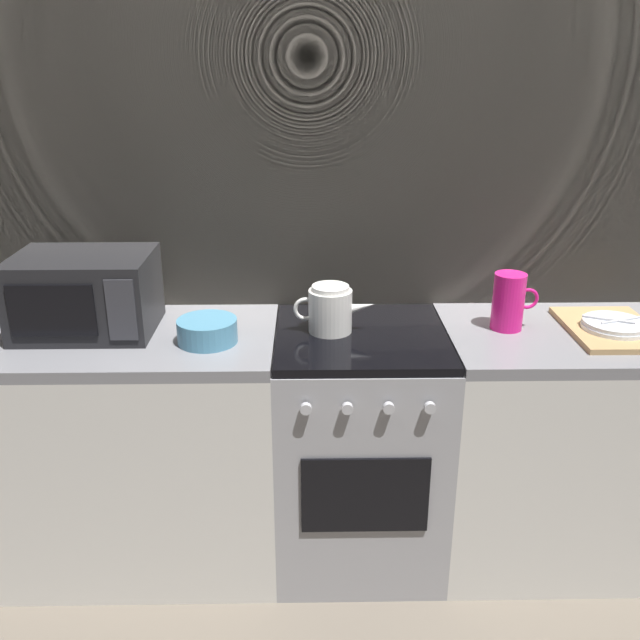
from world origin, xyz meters
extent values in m
plane|color=#6B6054|center=(0.00, 0.00, 0.00)|extent=(8.00, 8.00, 0.00)
cube|color=#A39989|center=(0.00, 0.33, 1.20)|extent=(3.60, 0.05, 2.40)
cube|color=beige|center=(0.00, 0.30, 1.20)|extent=(3.58, 0.01, 2.39)
cube|color=silver|center=(-0.90, 0.00, 0.43)|extent=(1.20, 0.60, 0.86)
cube|color=gray|center=(-0.90, 0.00, 0.88)|extent=(1.20, 0.60, 0.04)
cube|color=#9E9EA3|center=(0.00, 0.00, 0.43)|extent=(0.60, 0.60, 0.87)
cube|color=black|center=(0.00, 0.00, 0.89)|extent=(0.59, 0.59, 0.03)
cube|color=black|center=(0.00, -0.30, 0.45)|extent=(0.42, 0.01, 0.28)
cylinder|color=#B7B7BC|center=(-0.19, -0.32, 0.78)|extent=(0.04, 0.02, 0.04)
cylinder|color=#B7B7BC|center=(-0.06, -0.32, 0.78)|extent=(0.04, 0.02, 0.04)
cylinder|color=#B7B7BC|center=(0.06, -0.32, 0.78)|extent=(0.04, 0.02, 0.04)
cylinder|color=#B7B7BC|center=(0.19, -0.32, 0.78)|extent=(0.04, 0.02, 0.04)
cube|color=silver|center=(0.90, 0.00, 0.43)|extent=(1.20, 0.60, 0.86)
cube|color=gray|center=(0.90, 0.00, 0.88)|extent=(1.20, 0.60, 0.04)
cube|color=black|center=(-0.95, 0.05, 1.04)|extent=(0.46, 0.34, 0.27)
cube|color=black|center=(-1.00, -0.12, 1.04)|extent=(0.28, 0.01, 0.17)
cube|color=#333338|center=(-0.78, -0.12, 1.04)|extent=(0.09, 0.01, 0.21)
cylinder|color=white|center=(-0.11, 0.02, 0.98)|extent=(0.15, 0.15, 0.15)
cylinder|color=white|center=(-0.11, 0.02, 1.06)|extent=(0.13, 0.13, 0.02)
cone|color=white|center=(0.00, 0.02, 0.99)|extent=(0.10, 0.04, 0.05)
torus|color=white|center=(-0.19, 0.02, 0.98)|extent=(0.08, 0.01, 0.08)
cylinder|color=teal|center=(-0.52, -0.07, 0.94)|extent=(0.20, 0.20, 0.08)
cylinder|color=#E5197A|center=(0.51, 0.04, 1.00)|extent=(0.11, 0.11, 0.20)
torus|color=#E5197A|center=(0.58, 0.04, 1.01)|extent=(0.08, 0.01, 0.08)
cube|color=tan|center=(0.87, 0.00, 0.91)|extent=(0.30, 0.40, 0.02)
cylinder|color=silver|center=(0.87, -0.02, 0.93)|extent=(0.22, 0.22, 0.01)
cylinder|color=silver|center=(0.87, -0.02, 0.94)|extent=(0.21, 0.21, 0.01)
cylinder|color=silver|center=(0.89, -0.02, 0.95)|extent=(0.16, 0.07, 0.01)
cube|color=silver|center=(0.85, -0.01, 0.95)|extent=(0.16, 0.09, 0.00)
camera|label=1|loc=(-0.18, -2.18, 1.79)|focal=38.32mm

